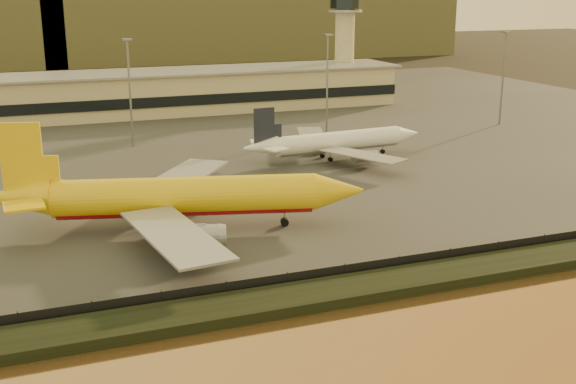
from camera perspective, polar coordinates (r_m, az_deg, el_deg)
name	(u,v)px	position (r m, az deg, el deg)	size (l,w,h in m)	color
ground	(294,251)	(105.49, 0.46, -4.69)	(900.00, 900.00, 0.00)	black
embankment	(344,291)	(90.80, 4.44, -7.79)	(320.00, 7.00, 1.40)	black
tarmac	(162,132)	(193.88, -9.94, 4.67)	(320.00, 220.00, 0.20)	#2D2D2D
perimeter_fence	(331,275)	(93.89, 3.39, -6.55)	(300.00, 0.05, 2.20)	black
terminal_building	(90,96)	(220.63, -15.34, 7.31)	(202.00, 25.00, 12.60)	tan
control_tower	(345,35)	(247.37, 4.51, 12.29)	(11.20, 11.20, 35.50)	tan
apron_light_masts	(237,79)	(175.84, -4.01, 8.88)	(152.20, 12.20, 25.40)	slate
dhl_cargo_jet	(179,197)	(113.81, -8.60, -0.43)	(58.14, 55.74, 17.58)	#DEAF0B
white_narrowbody_jet	(336,142)	(160.54, 3.80, 3.96)	(43.90, 42.75, 12.61)	white
gse_vehicle_yellow	(311,183)	(137.55, 1.85, 0.71)	(3.87, 1.74, 1.74)	#DEAF0B
gse_vehicle_white	(73,192)	(136.85, -16.64, -0.03)	(4.04, 1.82, 1.82)	white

